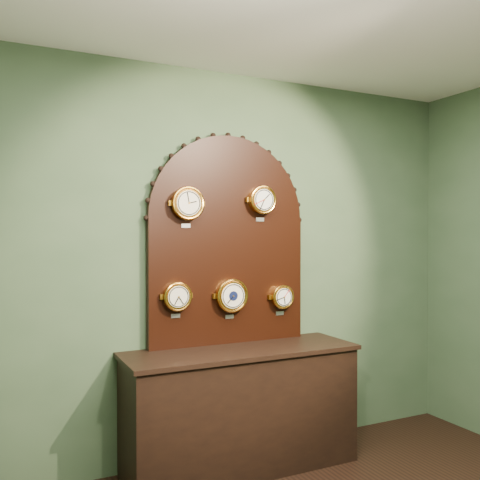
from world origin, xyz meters
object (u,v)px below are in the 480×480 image
barometer (231,295)px  tide_clock (282,297)px  display_board (228,233)px  hygrometer (177,296)px  shop_counter (241,411)px  roman_clock (187,203)px  arabic_clock (262,200)px

barometer → tide_clock: bearing=0.2°
display_board → hygrometer: bearing=-170.9°
shop_counter → barometer: 0.80m
tide_clock → roman_clock: bearing=-179.9°
shop_counter → barometer: bearing=91.5°
hygrometer → tide_clock: size_ratio=1.08×
roman_clock → arabic_clock: arabic_clock is taller
barometer → arabic_clock: bearing=0.2°
shop_counter → display_board: display_board is taller
hygrometer → tide_clock: 0.83m
hygrometer → tide_clock: bearing=0.0°
display_board → barometer: (-0.00, -0.07, -0.44)m
roman_clock → tide_clock: (0.75, 0.00, -0.68)m
hygrometer → arabic_clock: bearing=-0.0°
arabic_clock → barometer: bearing=-179.8°
display_board → roman_clock: display_board is taller
shop_counter → tide_clock: size_ratio=6.88×
roman_clock → hygrometer: roman_clock is taller
shop_counter → arabic_clock: 1.50m
shop_counter → display_board: bearing=90.0°
display_board → tide_clock: size_ratio=6.58×
roman_clock → tide_clock: roman_clock is taller
display_board → tide_clock: (0.41, -0.07, -0.48)m
tide_clock → display_board: bearing=171.0°
barometer → tide_clock: 0.42m
shop_counter → tide_clock: 0.87m
display_board → roman_clock: 0.40m
arabic_clock → barometer: (-0.25, -0.00, -0.69)m
barometer → hygrometer: bearing=179.8°
roman_clock → hygrometer: bearing=179.4°
arabic_clock → hygrometer: (-0.66, 0.00, -0.67)m
shop_counter → display_board: 1.25m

